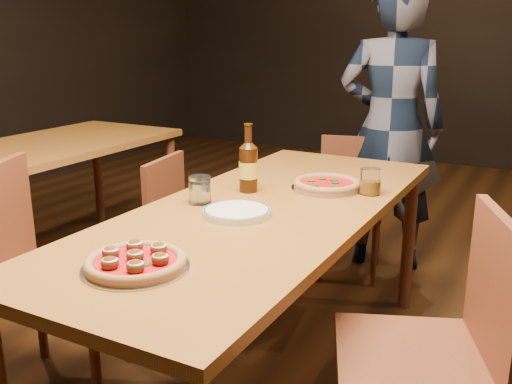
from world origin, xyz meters
The scene contains 14 objects.
ground centered at (0.00, 0.00, 0.00)m, with size 9.00×9.00×0.00m, color black.
table_main centered at (0.00, 0.00, 0.68)m, with size 0.80×2.00×0.75m.
table_left centered at (-1.70, 0.30, 0.68)m, with size 0.80×2.00×0.75m.
chair_main_nw centered at (-0.68, -0.39, 0.48)m, with size 0.45×0.45×0.96m, color #562516, non-canonical shape.
chair_main_sw centered at (-0.56, 0.38, 0.41)m, with size 0.39×0.39×0.83m, color #562516, non-canonical shape.
chair_main_e centered at (0.66, -0.30, 0.47)m, with size 0.44×0.44×0.95m, color #562516, non-canonical shape.
chair_end centered at (-0.08, 1.21, 0.41)m, with size 0.38×0.38×0.82m, color #562516, non-canonical shape.
pizza_meatball centered at (-0.04, -0.68, 0.77)m, with size 0.30×0.30×0.05m.
pizza_margherita centered at (0.12, 0.35, 0.77)m, with size 0.30×0.30×0.04m.
plate_stack centered at (-0.03, -0.13, 0.76)m, with size 0.24×0.24×0.02m, color white.
beer_bottle centered at (-0.15, 0.16, 0.85)m, with size 0.08×0.08×0.27m.
water_glass centered at (-0.23, -0.07, 0.80)m, with size 0.08×0.08×0.11m, color white.
amber_glass centered at (0.30, 0.36, 0.80)m, with size 0.08×0.08×0.10m, color #A36A12.
diner centered at (0.07, 1.47, 0.84)m, with size 0.61×0.40×1.68m, color black.
Camera 1 is at (0.95, -1.80, 1.38)m, focal length 40.00 mm.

